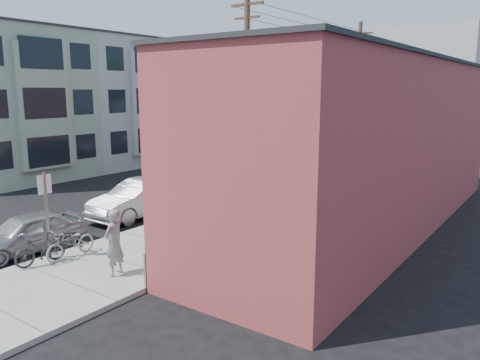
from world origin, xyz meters
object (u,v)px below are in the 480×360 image
Objects in this scene: tree_bare at (292,143)px; tree_leafy_mid at (344,77)px; cyclist at (176,217)px; car_0 at (26,233)px; sign_post at (46,207)px; patio_chair_b at (207,242)px; car_1 at (140,198)px; parking_meter_far at (272,172)px; car_2 at (228,174)px; patio_chair_a at (190,246)px; car_4 at (328,153)px; parked_bike_a at (40,249)px; patron_grey at (114,242)px; car_3 at (286,163)px; tree_leafy_far at (391,74)px; parked_bike_b at (71,243)px; bus at (323,132)px; utility_pole_near at (246,90)px; parking_meter_near at (192,194)px.

tree_leafy_mid is at bearing 90.00° from tree_bare.
cyclist is 0.39× the size of car_0.
sign_post is 0.58× the size of tree_bare.
car_1 is (-5.73, 2.43, 0.20)m from patio_chair_b.
cyclist is at bearing -78.89° from parking_meter_far.
car_2 is (-2.04, -1.23, -0.14)m from parking_meter_far.
patio_chair_a is at bearing -63.98° from car_2.
cyclist reaches higher than patio_chair_b.
parking_meter_far reaches higher than patio_chair_b.
parked_bike_a is at bearing -89.68° from car_4.
patron_grey is 0.39× the size of car_4.
cyclist is 14.91m from car_3.
tree_leafy_far is 31.15m from parked_bike_b.
sign_post reaches higher than parked_bike_a.
car_2 is at bearing -97.90° from tree_leafy_far.
sign_post reaches higher than car_0.
car_2 is 19.38m from bus.
patron_grey is 2.34m from parked_bike_b.
cyclist is (-0.96, 3.57, -0.20)m from patron_grey.
bus is at bearing 95.49° from car_2.
car_0 is at bearing -96.18° from parking_meter_far.
utility_pole_near reaches higher than patron_grey.
parked_bike_b is (-2.29, 0.14, -0.50)m from patron_grey.
patio_chair_b is 0.57× the size of cyclist.
bus is at bearing 176.68° from tree_leafy_far.
patio_chair_a is 0.22× the size of car_0.
patron_grey is (2.31, -21.22, -5.15)m from tree_leafy_mid.
patio_chair_b is at bearing 39.19° from sign_post.
bus is at bearing 102.67° from parking_meter_near.
patron_grey is 1.26× the size of cyclist.
tree_leafy_mid reaches higher than parked_bike_a.
sign_post is at bearing -90.83° from tree_leafy_far.
utility_pole_near is 2.08× the size of car_1.
tree_leafy_mid reaches higher than parked_bike_b.
bus is at bearing 97.08° from parked_bike_b.
tree_leafy_mid is at bearing -53.83° from car_4.
car_2 is at bearing -82.79° from bus.
tree_leafy_mid is 9.30× the size of patio_chair_a.
sign_post reaches higher than parking_meter_near.
sign_post is 13.56m from parking_meter_far.
car_0 is 0.79× the size of car_4.
car_3 is (-1.97, 18.31, -1.11)m from sign_post.
car_3 is (-0.09, 12.74, -0.07)m from car_1.
utility_pole_near reaches higher than tree_leafy_mid.
cyclist is at bearing -82.91° from tree_bare.
tree_leafy_far is 29.29m from patio_chair_a.
cyclist is (1.34, -27.12, -5.77)m from tree_leafy_far.
patio_chair_a is 0.45× the size of patron_grey.
patron_grey reaches higher than car_2.
cyclist reaches higher than parked_bike_b.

